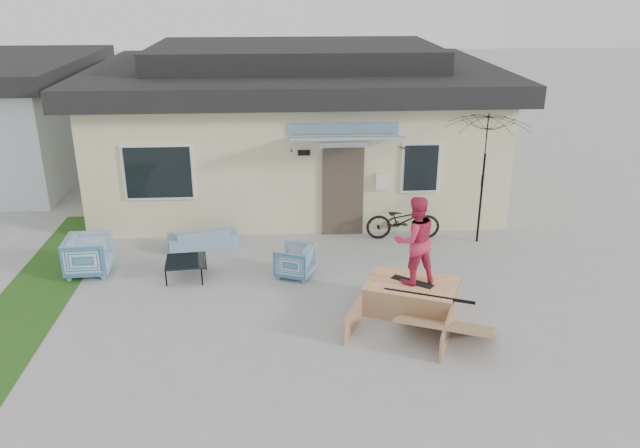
{
  "coord_description": "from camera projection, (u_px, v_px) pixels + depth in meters",
  "views": [
    {
      "loc": [
        -0.4,
        -9.54,
        5.74
      ],
      "look_at": [
        0.3,
        1.8,
        1.3
      ],
      "focal_mm": 35.7,
      "sensor_mm": 36.0,
      "label": 1
    }
  ],
  "objects": [
    {
      "name": "skate_ramp",
      "position": [
        411.0,
        297.0,
        11.63
      ],
      "size": [
        2.29,
        2.58,
        0.53
      ],
      "primitive_type": null,
      "rotation": [
        0.0,
        0.0,
        -0.4
      ],
      "color": "#98704D",
      "rests_on": "ground"
    },
    {
      "name": "ground",
      "position": [
        309.0,
        332.0,
        10.99
      ],
      "size": [
        90.0,
        90.0,
        0.0
      ],
      "primitive_type": "plane",
      "color": "#9A9A9A",
      "rests_on": "ground"
    },
    {
      "name": "armchair_left",
      "position": [
        89.0,
        253.0,
        13.01
      ],
      "size": [
        0.86,
        0.91,
        0.89
      ],
      "primitive_type": "imported",
      "rotation": [
        0.0,
        0.0,
        1.63
      ],
      "color": "#25658E",
      "rests_on": "ground"
    },
    {
      "name": "grass_strip",
      "position": [
        42.0,
        288.0,
        12.55
      ],
      "size": [
        1.4,
        8.0,
        0.01
      ],
      "primitive_type": "cube",
      "color": "#204B17",
      "rests_on": "ground"
    },
    {
      "name": "loveseat",
      "position": [
        203.0,
        234.0,
        14.36
      ],
      "size": [
        1.61,
        0.78,
        0.6
      ],
      "primitive_type": "imported",
      "rotation": [
        0.0,
        0.0,
        3.36
      ],
      "color": "#25658E",
      "rests_on": "ground"
    },
    {
      "name": "bicycle",
      "position": [
        403.0,
        216.0,
        14.72
      ],
      "size": [
        1.73,
        0.66,
        1.1
      ],
      "primitive_type": "imported",
      "rotation": [
        0.0,
        0.0,
        1.53
      ],
      "color": "black",
      "rests_on": "ground"
    },
    {
      "name": "house",
      "position": [
        296.0,
        122.0,
        17.71
      ],
      "size": [
        10.8,
        8.49,
        4.1
      ],
      "color": "beige",
      "rests_on": "ground"
    },
    {
      "name": "coffee_table",
      "position": [
        186.0,
        269.0,
        12.9
      ],
      "size": [
        0.85,
        0.85,
        0.39
      ],
      "primitive_type": "cube",
      "rotation": [
        0.0,
        0.0,
        0.09
      ],
      "color": "black",
      "rests_on": "ground"
    },
    {
      "name": "skateboard",
      "position": [
        412.0,
        281.0,
        11.58
      ],
      "size": [
        0.76,
        0.65,
        0.05
      ],
      "primitive_type": "cube",
      "rotation": [
        0.0,
        0.0,
        -0.66
      ],
      "color": "black",
      "rests_on": "skate_ramp"
    },
    {
      "name": "skater",
      "position": [
        415.0,
        239.0,
        11.27
      ],
      "size": [
        0.92,
        0.79,
        1.63
      ],
      "primitive_type": "imported",
      "rotation": [
        0.0,
        0.0,
        3.39
      ],
      "color": "#CA2A50",
      "rests_on": "skateboard"
    },
    {
      "name": "armchair_right",
      "position": [
        295.0,
        260.0,
        12.94
      ],
      "size": [
        0.86,
        0.88,
        0.71
      ],
      "primitive_type": "imported",
      "rotation": [
        0.0,
        0.0,
        -1.94
      ],
      "color": "#25658E",
      "rests_on": "ground"
    },
    {
      "name": "patio_umbrella",
      "position": [
        484.0,
        169.0,
        14.11
      ],
      "size": [
        2.22,
        2.11,
        2.2
      ],
      "color": "black",
      "rests_on": "ground"
    }
  ]
}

